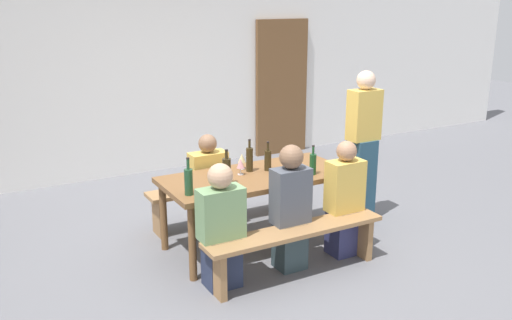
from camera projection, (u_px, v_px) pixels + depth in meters
ground_plane at (256, 245)px, 5.67m from camera, size 24.00×24.00×0.00m
back_wall at (150, 58)px, 7.75m from camera, size 14.00×0.20×3.20m
wooden_door at (282, 88)px, 8.75m from camera, size 0.90×0.06×2.10m
tasting_table at (256, 183)px, 5.48m from camera, size 1.84×0.84×0.75m
bench_near at (295, 239)px, 4.97m from camera, size 1.74×0.30×0.45m
bench_far at (224, 192)px, 6.18m from camera, size 1.74×0.30×0.45m
wine_bottle_0 at (313, 164)px, 5.44m from camera, size 0.07×0.07×0.29m
wine_bottle_1 at (268, 160)px, 5.57m from camera, size 0.07×0.07×0.30m
wine_bottle_2 at (249, 159)px, 5.53m from camera, size 0.07×0.07×0.33m
wine_bottle_3 at (189, 181)px, 4.87m from camera, size 0.08×0.08×0.34m
wine_bottle_4 at (227, 171)px, 5.15m from camera, size 0.08×0.08×0.33m
wine_glass_0 at (240, 164)px, 5.43m from camera, size 0.08×0.08×0.16m
wine_glass_1 at (242, 158)px, 5.61m from camera, size 0.08×0.08×0.16m
seated_guest_near_0 at (221, 229)px, 4.74m from camera, size 0.39×0.24×1.11m
seated_guest_near_1 at (290, 210)px, 5.05m from camera, size 0.34×0.24×1.18m
seated_guest_near_2 at (344, 201)px, 5.34m from camera, size 0.35×0.24×1.14m
seated_guest_far_0 at (209, 186)px, 5.89m from camera, size 0.39×0.24×1.06m
standing_host at (362, 149)px, 6.11m from camera, size 0.34×0.24×1.68m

